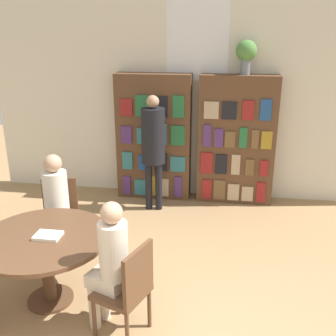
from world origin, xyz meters
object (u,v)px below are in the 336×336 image
at_px(chair_left_side, 60,213).
at_px(seated_reader_right, 110,260).
at_px(chair_far_side, 129,287).
at_px(bookshelf_left, 154,137).
at_px(librarian_standing, 153,141).
at_px(bookshelf_right, 236,141).
at_px(seated_reader_left, 56,202).
at_px(flower_vase, 246,53).
at_px(reading_table, 45,247).

distance_m(chair_left_side, seated_reader_right, 1.54).
xyz_separation_m(chair_far_side, seated_reader_right, (-0.17, 0.07, 0.20)).
height_order(bookshelf_left, librarian_standing, bookshelf_left).
bearing_deg(chair_left_side, librarian_standing, -138.97).
distance_m(bookshelf_right, librarian_standing, 1.27).
height_order(bookshelf_left, seated_reader_left, bookshelf_left).
relative_size(flower_vase, seated_reader_right, 0.38).
xyz_separation_m(seated_reader_right, librarian_standing, (-0.08, 2.49, 0.34)).
bearing_deg(reading_table, seated_reader_left, 105.08).
relative_size(bookshelf_left, librarian_standing, 1.14).
distance_m(flower_vase, seated_reader_right, 3.55).
distance_m(reading_table, chair_left_side, 0.95).
distance_m(flower_vase, reading_table, 3.67).
height_order(flower_vase, seated_reader_left, flower_vase).
distance_m(flower_vase, librarian_standing, 1.77).
distance_m(bookshelf_left, bookshelf_right, 1.24).
relative_size(bookshelf_right, seated_reader_left, 1.53).
xyz_separation_m(bookshelf_left, reading_table, (-0.55, -2.72, -0.36)).
distance_m(bookshelf_right, flower_vase, 1.26).
bearing_deg(bookshelf_left, seated_reader_right, -86.78).
relative_size(chair_left_side, chair_far_side, 1.00).
bearing_deg(seated_reader_left, seated_reader_right, 116.90).
relative_size(bookshelf_right, chair_left_side, 2.17).
height_order(seated_reader_right, librarian_standing, librarian_standing).
xyz_separation_m(bookshelf_left, flower_vase, (1.31, 0.00, 1.26)).
xyz_separation_m(bookshelf_right, chair_left_side, (-2.04, -1.81, -0.46)).
xyz_separation_m(bookshelf_left, seated_reader_left, (-0.75, -1.98, -0.24)).
relative_size(chair_far_side, seated_reader_left, 0.71).
distance_m(bookshelf_right, reading_table, 3.28).
relative_size(reading_table, librarian_standing, 0.73).
height_order(flower_vase, chair_far_side, flower_vase).
xyz_separation_m(chair_left_side, seated_reader_right, (0.96, -1.19, 0.20)).
distance_m(chair_far_side, librarian_standing, 2.63).
bearing_deg(bookshelf_left, reading_table, -101.35).
xyz_separation_m(bookshelf_right, flower_vase, (0.07, 0.00, 1.26)).
xyz_separation_m(chair_far_side, seated_reader_left, (-1.09, 1.08, 0.22)).
distance_m(bookshelf_left, reading_table, 2.80).
bearing_deg(seated_reader_right, bookshelf_left, 24.14).
height_order(chair_far_side, seated_reader_left, seated_reader_left).
bearing_deg(reading_table, chair_far_side, -20.92).
distance_m(chair_left_side, librarian_standing, 1.66).
xyz_separation_m(reading_table, chair_left_side, (-0.25, 0.91, -0.11)).
relative_size(bookshelf_right, librarian_standing, 1.14).
distance_m(reading_table, librarian_standing, 2.35).
relative_size(chair_left_side, seated_reader_right, 0.71).
bearing_deg(seated_reader_left, librarian_standing, -134.44).
bearing_deg(chair_left_side, flower_vase, -154.35).
distance_m(flower_vase, seated_reader_left, 3.22).
height_order(bookshelf_left, flower_vase, flower_vase).
bearing_deg(seated_reader_right, chair_left_side, 59.89).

